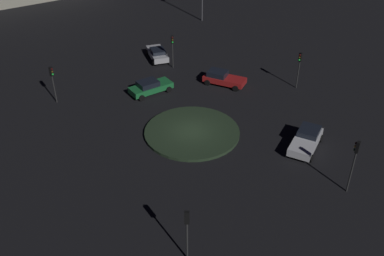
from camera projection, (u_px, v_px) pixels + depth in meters
ground_plane at (192, 133)px, 38.41m from camera, size 115.88×115.88×0.00m
roundabout_island at (192, 132)px, 38.34m from camera, size 8.39×8.39×0.26m
car_red at (223, 78)px, 45.73m from camera, size 4.27×4.38×1.43m
car_white at (306, 140)px, 36.27m from camera, size 4.38×4.46×1.40m
car_silver at (157, 54)px, 50.96m from camera, size 4.21×1.99×1.41m
car_green at (150, 87)px, 44.11m from camera, size 2.91×4.69×1.43m
traffic_light_west at (187, 226)px, 25.37m from camera, size 0.39×0.36×3.93m
traffic_light_south at (299, 63)px, 43.94m from camera, size 0.36×0.39×3.91m
traffic_light_east at (172, 45)px, 48.01m from camera, size 0.38×0.33×3.82m
traffic_light_southwest at (355, 157)px, 30.33m from camera, size 0.39×0.37×4.44m
traffic_light_northeast at (52, 78)px, 41.44m from camera, size 0.38×0.39×3.80m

